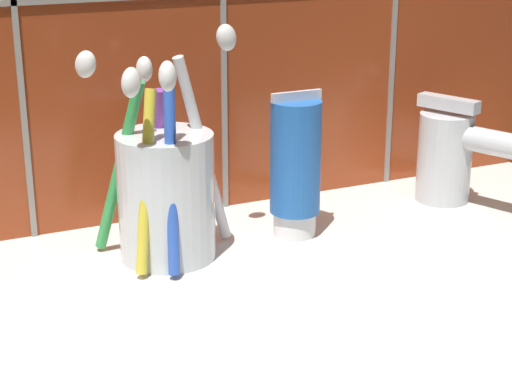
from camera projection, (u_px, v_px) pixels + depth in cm
name	position (u px, v px, depth cm)	size (l,w,h in cm)	color
sink_counter	(294.00, 296.00, 65.45)	(71.92, 37.08, 2.00)	silver
toothbrush_cup	(165.00, 190.00, 68.37)	(13.37, 11.72, 18.65)	silver
toothpaste_tube	(295.00, 166.00, 72.75)	(4.56, 4.34, 12.73)	white
sink_faucet	(453.00, 153.00, 81.07)	(6.84, 11.43, 10.18)	silver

